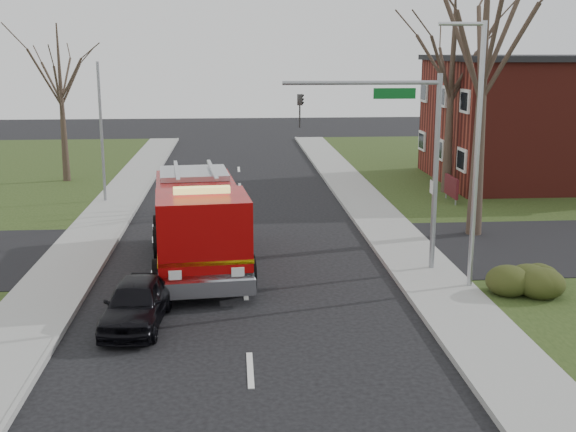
{
  "coord_description": "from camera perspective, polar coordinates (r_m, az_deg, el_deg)",
  "views": [
    {
      "loc": [
        -0.31,
        -22.15,
        7.56
      ],
      "look_at": [
        1.51,
        1.82,
        2.0
      ],
      "focal_mm": 45.0,
      "sensor_mm": 36.0,
      "label": 1
    }
  ],
  "objects": [
    {
      "name": "streetlight_pole",
      "position": [
        23.09,
        14.58,
        5.12
      ],
      "size": [
        1.48,
        0.16,
        8.4
      ],
      "color": "#B7BABF",
      "rests_on": "ground"
    },
    {
      "name": "brick_building",
      "position": [
        44.72,
        21.43,
        7.12
      ],
      "size": [
        15.4,
        10.4,
        7.25
      ],
      "color": "maroon",
      "rests_on": "ground"
    },
    {
      "name": "bare_tree_near",
      "position": [
        29.81,
        15.23,
        12.3
      ],
      "size": [
        6.0,
        6.0,
        12.0
      ],
      "color": "#32271E",
      "rests_on": "ground"
    },
    {
      "name": "bare_tree_left",
      "position": [
        43.29,
        -17.53,
        9.79
      ],
      "size": [
        4.5,
        4.5,
        9.0
      ],
      "color": "#32271E",
      "rests_on": "ground"
    },
    {
      "name": "traffic_signal_mast",
      "position": [
        24.45,
        8.79,
        6.17
      ],
      "size": [
        5.29,
        0.18,
        6.8
      ],
      "color": "gray",
      "rests_on": "ground"
    },
    {
      "name": "sidewalk_right",
      "position": [
        24.26,
        11.49,
        -5.21
      ],
      "size": [
        2.4,
        80.0,
        0.15
      ],
      "primitive_type": "cube",
      "color": "gray",
      "rests_on": "ground"
    },
    {
      "name": "utility_pole_far",
      "position": [
        36.95,
        -14.52,
        6.3
      ],
      "size": [
        0.14,
        0.14,
        7.0
      ],
      "primitive_type": "cylinder",
      "color": "gray",
      "rests_on": "ground"
    },
    {
      "name": "bare_tree_far",
      "position": [
        38.84,
        12.83,
        11.12
      ],
      "size": [
        5.25,
        5.25,
        10.5
      ],
      "color": "#32271E",
      "rests_on": "ground"
    },
    {
      "name": "sidewalk_left",
      "position": [
        24.11,
        -18.35,
        -5.75
      ],
      "size": [
        2.4,
        80.0,
        0.15
      ],
      "primitive_type": "cube",
      "color": "gray",
      "rests_on": "ground"
    },
    {
      "name": "hedge_corner",
      "position": [
        24.13,
        18.62,
        -4.49
      ],
      "size": [
        2.8,
        2.0,
        0.9
      ],
      "primitive_type": "ellipsoid",
      "color": "#253212",
      "rests_on": "lawn_right"
    },
    {
      "name": "health_center_sign",
      "position": [
        36.9,
        12.78,
        2.27
      ],
      "size": [
        0.12,
        2.0,
        1.4
      ],
      "color": "#501219",
      "rests_on": "ground"
    },
    {
      "name": "ground",
      "position": [
        23.4,
        -3.37,
        -5.85
      ],
      "size": [
        120.0,
        120.0,
        0.0
      ],
      "primitive_type": "plane",
      "color": "black",
      "rests_on": "ground"
    },
    {
      "name": "parked_car_maroon",
      "position": [
        20.71,
        -11.9,
        -6.71
      ],
      "size": [
        1.86,
        4.02,
        1.33
      ],
      "primitive_type": "imported",
      "rotation": [
        0.0,
        0.0,
        -0.07
      ],
      "color": "black",
      "rests_on": "ground"
    },
    {
      "name": "fire_engine",
      "position": [
        25.43,
        -7.08,
        -0.75
      ],
      "size": [
        3.93,
        8.74,
        3.42
      ],
      "rotation": [
        0.0,
        0.0,
        0.1
      ],
      "color": "#990707",
      "rests_on": "ground"
    }
  ]
}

